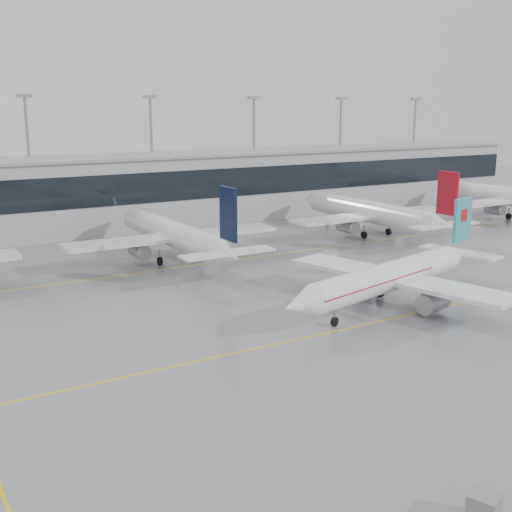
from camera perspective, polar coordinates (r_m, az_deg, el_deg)
ground at (r=59.92m, az=5.94°, el=-6.90°), size 320.00×320.00×0.00m
taxi_line_main at (r=59.92m, az=5.94°, el=-6.89°), size 120.00×0.25×0.01m
taxi_line_north at (r=84.77m, az=-6.26°, el=-0.93°), size 120.00×0.25×0.01m
terminal at (r=113.12m, az=-13.17°, el=5.41°), size 180.00×15.00×12.00m
terminal_glass at (r=105.82m, az=-11.94°, el=5.78°), size 180.00×0.20×5.00m
terminal_roof at (r=112.50m, az=-13.34°, el=8.54°), size 182.00×16.00×0.40m
light_masts at (r=118.14m, az=-14.27°, el=9.25°), size 156.40×1.00×22.60m
air_canada_jet at (r=69.06m, az=12.29°, el=-1.71°), size 32.85×25.87×10.04m
parked_jet_c at (r=87.26m, az=-7.33°, el=1.94°), size 29.64×36.96×11.72m
parked_jet_d at (r=105.93m, az=10.30°, el=3.79°), size 29.64×36.96×11.72m
gse_unit at (r=36.45m, az=19.61°, el=-20.34°), size 1.93×1.86×1.52m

